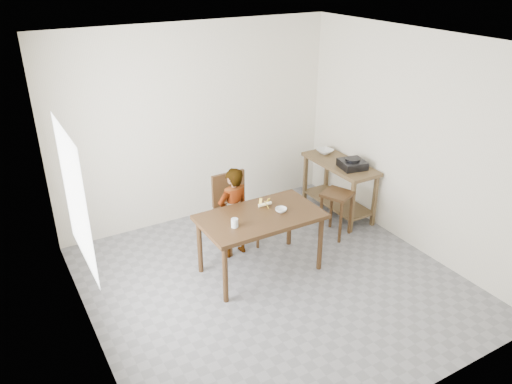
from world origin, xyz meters
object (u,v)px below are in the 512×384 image
dining_table (260,243)px  child (233,213)px  prep_counter (338,188)px  dining_chair (237,213)px  stool (336,214)px

dining_table → child: (-0.10, 0.48, 0.21)m
prep_counter → child: 1.84m
dining_chair → stool: dining_chair is taller
prep_counter → child: child is taller
child → stool: (1.40, -0.26, -0.27)m
dining_chair → dining_table: bearing=-93.7°
stool → prep_counter: bearing=48.9°
dining_chair → prep_counter: bearing=0.8°
dining_table → prep_counter: (1.72, 0.70, 0.03)m
dining_table → dining_chair: (0.03, 0.65, 0.10)m
dining_table → stool: dining_table is taller
dining_table → child: size_ratio=1.19×
prep_counter → child: size_ratio=1.02×
prep_counter → stool: size_ratio=1.91×
child → stool: size_ratio=1.88×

